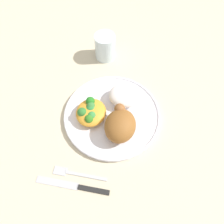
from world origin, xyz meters
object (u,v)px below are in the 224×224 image
Objects in this scene: mac_cheese_with_broccoli at (90,112)px; plate at (112,115)px; rice_pile at (124,96)px; water_glass at (105,47)px; roasted_chicken at (120,125)px; fork at (77,174)px; knife at (79,187)px.

plate is at bearing -70.47° from mac_cheese_with_broccoli.
rice_pile is (0.06, -0.02, 0.03)m from plate.
plate is at bearing -159.04° from water_glass.
roasted_chicken is 0.30m from water_glass.
water_glass is (0.27, 0.12, -0.01)m from roasted_chicken.
plate reaches higher than fork.
mac_cheese_with_broccoli is 0.20m from knife.
rice_pile and mac_cheese_with_broccoli have the same top height.
roasted_chicken is at bearing -155.88° from water_glass.
fork is at bearing 165.60° from rice_pile.
fork is (-0.24, 0.06, -0.03)m from rice_pile.
roasted_chicken is 1.22× the size of water_glass.
rice_pile is 0.46× the size of knife.
mac_cheese_with_broccoli is at bearing 9.00° from knife.
plate is at bearing 159.88° from rice_pile.
rice_pile is 1.01× the size of water_glass.
plate is 3.19× the size of rice_pile.
rice_pile reaches higher than plate.
water_glass is at bearing 7.76° from knife.
mac_cheese_with_broccoli is 0.48× the size of knife.
plate is at bearing 37.57° from roasted_chicken.
plate is at bearing -12.64° from fork.
mac_cheese_with_broccoli is (-0.02, 0.06, 0.03)m from plate.
fork is 0.75× the size of knife.
rice_pile is 0.96× the size of mac_cheese_with_broccoli.
water_glass reaches higher than knife.
mac_cheese_with_broccoli is at bearing 109.53° from plate.
rice_pile is 0.11m from mac_cheese_with_broccoli.
fork is at bearing 28.86° from knife.
mac_cheese_with_broccoli is (0.03, 0.09, -0.01)m from roasted_chicken.
rice_pile is at bearing -20.12° from plate.
plate is 3.22× the size of water_glass.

